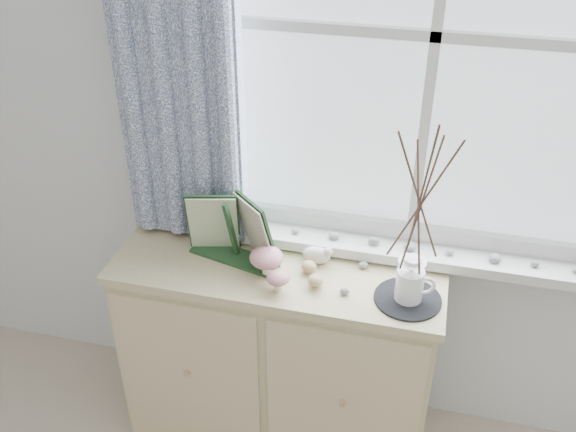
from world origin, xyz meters
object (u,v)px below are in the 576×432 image
at_px(sideboard, 278,352).
at_px(twig_pitcher, 421,197).
at_px(botanical_book, 230,232).
at_px(toadstool_cluster, 269,263).

xyz_separation_m(sideboard, twig_pitcher, (0.47, -0.07, 0.82)).
relative_size(botanical_book, twig_pitcher, 0.55).
bearing_deg(twig_pitcher, botanical_book, 159.18).
bearing_deg(botanical_book, sideboard, 20.54).
distance_m(sideboard, toadstool_cluster, 0.50).
relative_size(sideboard, botanical_book, 3.12).
relative_size(toadstool_cluster, twig_pitcher, 0.24).
height_order(botanical_book, twig_pitcher, twig_pitcher).
xyz_separation_m(botanical_book, toadstool_cluster, (0.16, -0.06, -0.06)).
bearing_deg(toadstool_cluster, sideboard, 83.74).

